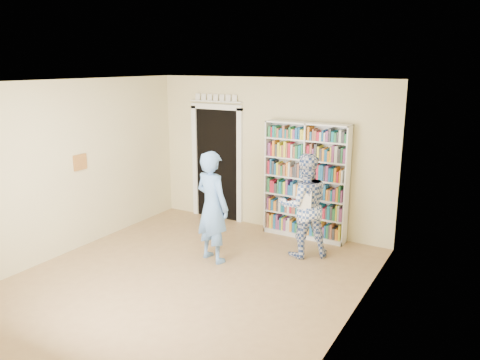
% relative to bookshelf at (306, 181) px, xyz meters
% --- Properties ---
extents(floor, '(5.00, 5.00, 0.00)m').
position_rel_bookshelf_xyz_m(floor, '(-0.76, -2.34, -1.00)').
color(floor, '#936D47').
rests_on(floor, ground).
extents(ceiling, '(5.00, 5.00, 0.00)m').
position_rel_bookshelf_xyz_m(ceiling, '(-0.76, -2.34, 1.70)').
color(ceiling, white).
rests_on(ceiling, wall_back).
extents(wall_back, '(4.50, 0.00, 4.50)m').
position_rel_bookshelf_xyz_m(wall_back, '(-0.76, 0.16, 0.35)').
color(wall_back, beige).
rests_on(wall_back, floor).
extents(wall_left, '(0.00, 5.00, 5.00)m').
position_rel_bookshelf_xyz_m(wall_left, '(-3.01, -2.34, 0.35)').
color(wall_left, beige).
rests_on(wall_left, floor).
extents(wall_right, '(0.00, 5.00, 5.00)m').
position_rel_bookshelf_xyz_m(wall_right, '(1.49, -2.34, 0.35)').
color(wall_right, beige).
rests_on(wall_right, floor).
extents(bookshelf, '(1.44, 0.27, 1.99)m').
position_rel_bookshelf_xyz_m(bookshelf, '(0.00, 0.00, 0.00)').
color(bookshelf, white).
rests_on(bookshelf, floor).
extents(doorway, '(1.10, 0.08, 2.43)m').
position_rel_bookshelf_xyz_m(doorway, '(-1.86, 0.13, 0.18)').
color(doorway, black).
rests_on(doorway, floor).
extents(wall_art, '(0.03, 0.25, 0.25)m').
position_rel_bookshelf_xyz_m(wall_art, '(-2.99, -2.14, 0.40)').
color(wall_art, brown).
rests_on(wall_art, wall_left).
extents(man_blue, '(0.71, 0.56, 1.70)m').
position_rel_bookshelf_xyz_m(man_blue, '(-0.84, -1.61, -0.16)').
color(man_blue, '#6092D6').
rests_on(man_blue, floor).
extents(man_plaid, '(1.00, 0.97, 1.63)m').
position_rel_bookshelf_xyz_m(man_plaid, '(0.29, -0.77, -0.19)').
color(man_plaid, '#2F4A8F').
rests_on(man_plaid, floor).
extents(paper_sheet, '(0.20, 0.05, 0.29)m').
position_rel_bookshelf_xyz_m(paper_sheet, '(0.38, -0.99, -0.04)').
color(paper_sheet, white).
rests_on(paper_sheet, man_plaid).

